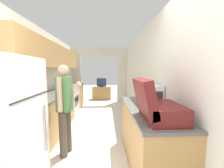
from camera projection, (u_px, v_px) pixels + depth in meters
The scene contains 14 objects.
wall_left at pixel (43, 69), 3.33m from camera, with size 0.38×7.61×2.50m.
wall_right at pixel (149, 80), 3.09m from camera, with size 0.06×7.61×2.50m.
wall_far_with_doorway at pixel (99, 71), 6.23m from camera, with size 2.94×0.06×2.50m.
counter_left at pixel (61, 106), 3.87m from camera, with size 0.62×3.94×0.91m.
counter_right at pixel (148, 136), 2.13m from camera, with size 0.62×1.68×0.91m.
refrigerator at pixel (2, 127), 1.60m from camera, with size 0.78×0.79×1.64m.
range_oven at pixel (67, 101), 4.51m from camera, with size 0.66×0.77×1.05m.
person at pixel (65, 108), 2.35m from camera, with size 0.51×0.42×1.56m.
suitcase at pixel (156, 106), 1.57m from camera, with size 0.50×0.58×0.48m.
microwave at pixel (149, 93), 2.42m from camera, with size 0.35×0.50×0.31m.
book_stack at pixel (151, 107), 2.02m from camera, with size 0.24×0.29×0.06m.
tv_cabinet at pixel (102, 93), 6.90m from camera, with size 0.92×0.42×0.64m.
television at pixel (102, 83), 6.81m from camera, with size 0.47×0.16×0.41m.
knife at pixel (69, 85), 5.06m from camera, with size 0.14×0.30×0.02m.
Camera 1 is at (0.33, -1.04, 1.49)m, focal length 22.00 mm.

